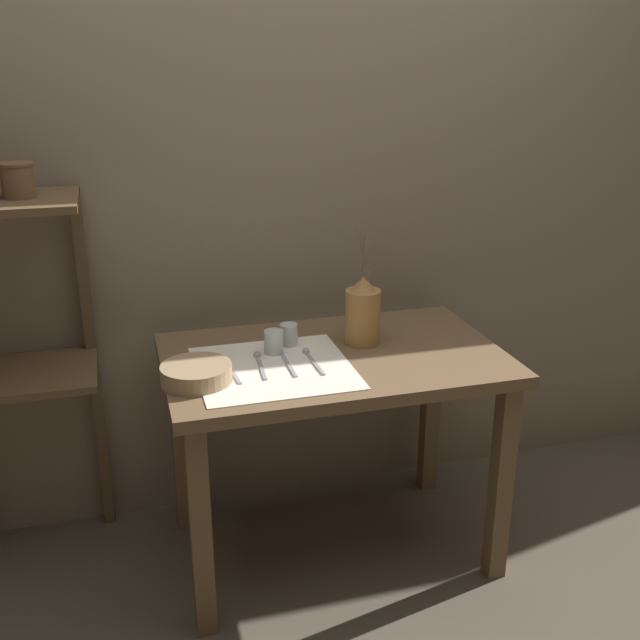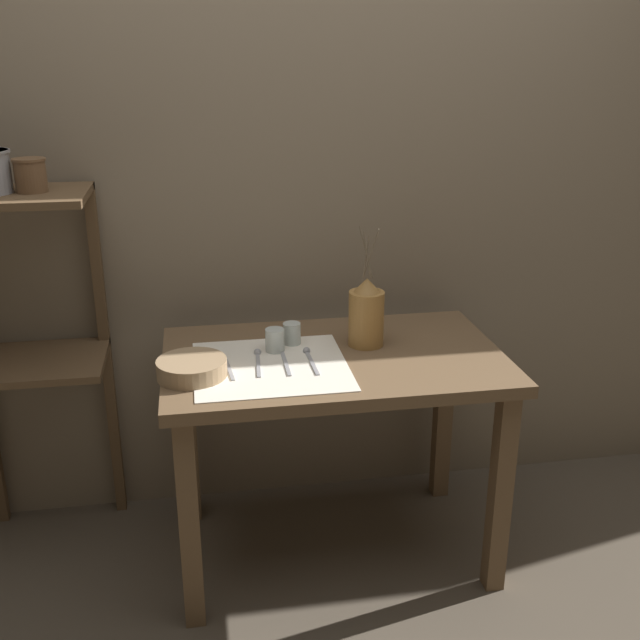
% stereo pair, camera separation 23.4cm
% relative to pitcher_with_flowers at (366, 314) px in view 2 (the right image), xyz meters
% --- Properties ---
extents(ground_plane, '(12.00, 12.00, 0.00)m').
position_rel_pitcher_with_flowers_xyz_m(ground_plane, '(-0.12, -0.07, -0.85)').
color(ground_plane, brown).
extents(stone_wall_back, '(7.00, 0.06, 2.40)m').
position_rel_pitcher_with_flowers_xyz_m(stone_wall_back, '(-0.12, 0.38, 0.35)').
color(stone_wall_back, '#7A6B56').
rests_on(stone_wall_back, ground_plane).
extents(wooden_table, '(1.08, 0.68, 0.74)m').
position_rel_pitcher_with_flowers_xyz_m(wooden_table, '(-0.12, -0.07, -0.22)').
color(wooden_table, brown).
rests_on(wooden_table, ground_plane).
extents(wooden_shelf_unit, '(0.47, 0.35, 1.25)m').
position_rel_pitcher_with_flowers_xyz_m(wooden_shelf_unit, '(-1.09, 0.20, 0.02)').
color(wooden_shelf_unit, brown).
rests_on(wooden_shelf_unit, ground_plane).
extents(linen_cloth, '(0.47, 0.46, 0.00)m').
position_rel_pitcher_with_flowers_xyz_m(linen_cloth, '(-0.33, -0.13, -0.11)').
color(linen_cloth, silver).
rests_on(linen_cloth, wooden_table).
extents(pitcher_with_flowers, '(0.12, 0.12, 0.40)m').
position_rel_pitcher_with_flowers_xyz_m(pitcher_with_flowers, '(0.00, 0.00, 0.00)').
color(pitcher_with_flowers, olive).
rests_on(pitcher_with_flowers, wooden_table).
extents(wooden_bowl, '(0.21, 0.21, 0.05)m').
position_rel_pitcher_with_flowers_xyz_m(wooden_bowl, '(-0.57, -0.16, -0.08)').
color(wooden_bowl, '#9E7F5B').
rests_on(wooden_bowl, wooden_table).
extents(glass_tumbler_near, '(0.06, 0.06, 0.07)m').
position_rel_pitcher_with_flowers_xyz_m(glass_tumbler_near, '(-0.30, -0.01, -0.07)').
color(glass_tumbler_near, '#B7C1BC').
rests_on(glass_tumbler_near, wooden_table).
extents(glass_tumbler_far, '(0.06, 0.06, 0.07)m').
position_rel_pitcher_with_flowers_xyz_m(glass_tumbler_far, '(-0.24, 0.04, -0.07)').
color(glass_tumbler_far, '#B7C1BC').
rests_on(glass_tumbler_far, wooden_table).
extents(fork_outer, '(0.03, 0.19, 0.00)m').
position_rel_pitcher_with_flowers_xyz_m(fork_outer, '(-0.46, -0.13, -0.10)').
color(fork_outer, '#939399').
rests_on(fork_outer, wooden_table).
extents(spoon_outer, '(0.03, 0.20, 0.02)m').
position_rel_pitcher_with_flowers_xyz_m(spoon_outer, '(-0.36, -0.06, -0.10)').
color(spoon_outer, '#939399').
rests_on(spoon_outer, wooden_table).
extents(knife_center, '(0.01, 0.19, 0.00)m').
position_rel_pitcher_with_flowers_xyz_m(knife_center, '(-0.28, -0.12, -0.10)').
color(knife_center, '#939399').
rests_on(knife_center, wooden_table).
extents(spoon_inner, '(0.02, 0.20, 0.02)m').
position_rel_pitcher_with_flowers_xyz_m(spoon_inner, '(-0.20, -0.08, -0.10)').
color(spoon_inner, '#939399').
rests_on(spoon_inner, wooden_table).
extents(metal_pot_small, '(0.10, 0.10, 0.10)m').
position_rel_pitcher_with_flowers_xyz_m(metal_pot_small, '(-1.02, 0.16, 0.46)').
color(metal_pot_small, brown).
rests_on(metal_pot_small, wooden_shelf_unit).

